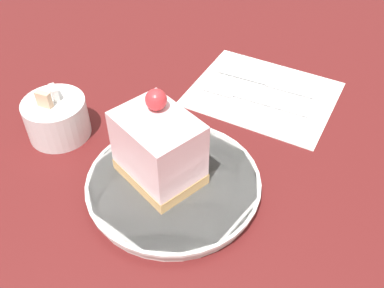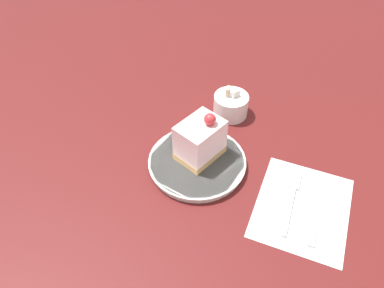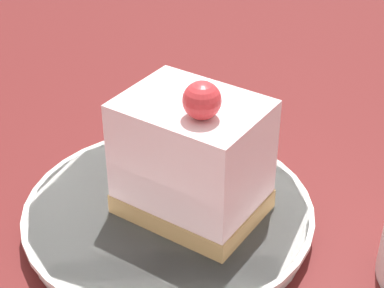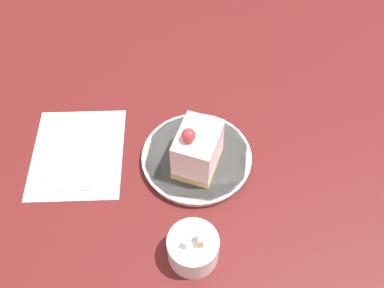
% 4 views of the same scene
% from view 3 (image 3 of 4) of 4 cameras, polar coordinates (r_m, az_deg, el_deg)
% --- Properties ---
extents(ground_plane, '(4.00, 4.00, 0.00)m').
position_cam_3_polar(ground_plane, '(0.46, -2.14, -10.59)').
color(ground_plane, '#5B1919').
extents(plate, '(0.21, 0.21, 0.02)m').
position_cam_3_polar(plate, '(0.48, -2.09, -6.26)').
color(plate, silver).
rests_on(plate, ground_plane).
extents(cake_slice, '(0.09, 0.11, 0.11)m').
position_cam_3_polar(cake_slice, '(0.44, 0.43, -1.35)').
color(cake_slice, '#AD8451').
rests_on(cake_slice, plate).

